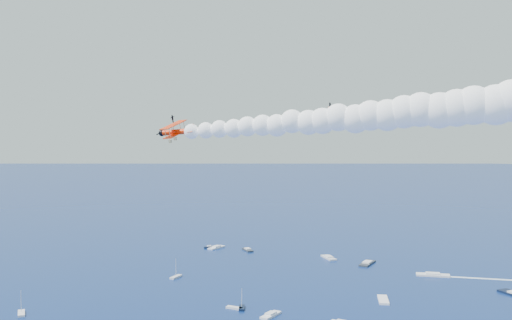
% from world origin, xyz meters
% --- Properties ---
extents(biplane_lead, '(9.48, 11.23, 8.03)m').
position_xyz_m(biplane_lead, '(11.42, 28.62, 59.73)').
color(biplane_lead, '#EA3604').
extents(biplane_trail, '(8.37, 9.71, 6.94)m').
position_xyz_m(biplane_trail, '(-13.94, 16.85, 57.73)').
color(biplane_trail, '#FD2F05').
extents(smoke_trail_trail, '(72.98, 22.96, 12.69)m').
position_xyz_m(smoke_trail_trail, '(21.32, 20.97, 60.48)').
color(smoke_trail_trail, white).
extents(spectator_boats, '(208.82, 160.31, 0.70)m').
position_xyz_m(spectator_boats, '(-0.53, 121.34, 0.35)').
color(spectator_boats, silver).
rests_on(spectator_boats, ground).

